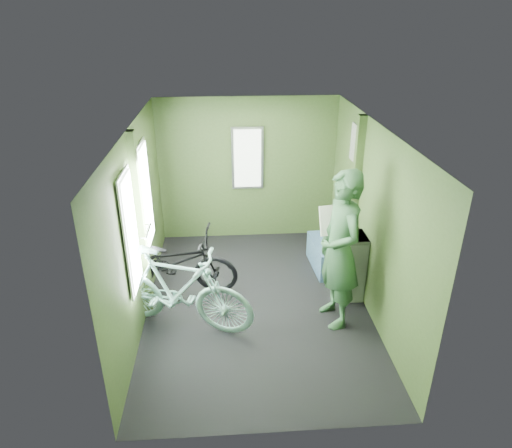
{
  "coord_description": "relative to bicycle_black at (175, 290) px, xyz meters",
  "views": [
    {
      "loc": [
        -0.36,
        -4.9,
        3.48
      ],
      "look_at": [
        0.0,
        0.1,
        1.1
      ],
      "focal_mm": 32.0,
      "sensor_mm": 36.0,
      "label": 1
    }
  ],
  "objects": [
    {
      "name": "bicycle_mint",
      "position": [
        0.13,
        -0.83,
        0.0
      ],
      "size": [
        1.95,
        1.26,
        1.17
      ],
      "primitive_type": "imported",
      "rotation": [
        0.0,
        -0.14,
        1.22
      ],
      "color": "#84BAB4",
      "rests_on": "ground"
    },
    {
      "name": "bench_seat",
      "position": [
        2.23,
        0.46,
        0.26
      ],
      "size": [
        0.51,
        0.85,
        0.86
      ],
      "rotation": [
        0.0,
        0.0,
        0.06
      ],
      "color": "navy",
      "rests_on": "ground"
    },
    {
      "name": "room",
      "position": [
        1.05,
        -0.36,
        1.44
      ],
      "size": [
        4.0,
        4.02,
        2.31
      ],
      "color": "black",
      "rests_on": "ground"
    },
    {
      "name": "bicycle_black",
      "position": [
        0.0,
        0.0,
        0.0
      ],
      "size": [
        1.85,
        1.06,
        0.99
      ],
      "primitive_type": "imported",
      "rotation": [
        0.0,
        -0.15,
        1.37
      ],
      "color": "black",
      "rests_on": "ground"
    },
    {
      "name": "waste_box",
      "position": [
        2.34,
        -0.29,
        0.45
      ],
      "size": [
        0.26,
        0.37,
        0.89
      ],
      "primitive_type": "cube",
      "color": "slate",
      "rests_on": "ground"
    },
    {
      "name": "passenger",
      "position": [
        2.01,
        -0.78,
        0.97
      ],
      "size": [
        0.59,
        0.78,
        1.93
      ],
      "rotation": [
        0.0,
        0.0,
        -1.38
      ],
      "color": "#2F5735",
      "rests_on": "ground"
    }
  ]
}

